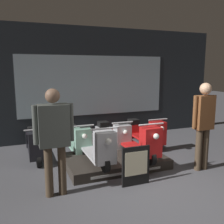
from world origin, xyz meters
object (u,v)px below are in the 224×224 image
at_px(scooter_backrow_0, 36,144).
at_px(scooter_display_right, 135,140).
at_px(person_right_browsing, 204,120).
at_px(person_left_browsing, 54,133).
at_px(scooter_display_left, 94,145).
at_px(scooter_backrow_1, 76,139).
at_px(scooter_backrow_3, 145,132).
at_px(scooter_backrow_2, 112,136).
at_px(price_sign_board, 136,166).

bearing_deg(scooter_backrow_0, scooter_display_right, -30.50).
bearing_deg(person_right_browsing, person_left_browsing, 180.00).
distance_m(scooter_display_left, scooter_backrow_1, 1.19).
distance_m(scooter_display_left, person_left_browsing, 1.33).
height_order(scooter_display_left, person_left_browsing, person_left_browsing).
xyz_separation_m(scooter_backrow_3, person_right_browsing, (0.22, -1.99, 0.71)).
distance_m(scooter_backrow_0, scooter_backrow_2, 1.90).
bearing_deg(scooter_backrow_1, person_right_browsing, -43.09).
bearing_deg(scooter_backrow_3, person_left_browsing, -143.57).
distance_m(scooter_display_right, price_sign_board, 1.09).
bearing_deg(scooter_backrow_1, scooter_backrow_0, 180.00).
relative_size(scooter_backrow_3, person_right_browsing, 1.01).
height_order(scooter_backrow_1, price_sign_board, scooter_backrow_1).
xyz_separation_m(scooter_backrow_0, person_left_browsing, (0.16, -1.99, 0.73)).
relative_size(scooter_backrow_1, person_left_browsing, 1.03).
height_order(scooter_backrow_1, scooter_backrow_3, same).
height_order(scooter_backrow_0, person_right_browsing, person_right_browsing).
relative_size(scooter_display_left, person_right_browsing, 1.01).
relative_size(scooter_backrow_3, person_left_browsing, 1.03).
bearing_deg(scooter_backrow_1, person_left_browsing, -111.69).
height_order(scooter_backrow_1, scooter_backrow_2, same).
height_order(person_right_browsing, price_sign_board, person_right_browsing).
relative_size(scooter_backrow_0, person_right_browsing, 1.01).
bearing_deg(price_sign_board, scooter_backrow_0, 125.35).
relative_size(scooter_backrow_0, scooter_backrow_3, 1.00).
bearing_deg(scooter_backrow_2, scooter_display_left, -125.81).
height_order(scooter_backrow_2, person_right_browsing, person_right_browsing).
xyz_separation_m(scooter_display_right, scooter_backrow_3, (0.87, 1.17, -0.20)).
distance_m(scooter_display_left, scooter_display_right, 0.93).
distance_m(scooter_display_left, price_sign_board, 1.09).
bearing_deg(scooter_backrow_0, scooter_backrow_2, 0.00).
bearing_deg(scooter_backrow_1, scooter_display_right, -48.51).
bearing_deg(scooter_display_left, scooter_display_right, 0.00).
xyz_separation_m(scooter_backrow_2, price_sign_board, (-0.38, -2.14, 0.04)).
height_order(scooter_display_left, person_right_browsing, person_right_browsing).
xyz_separation_m(scooter_display_right, scooter_backrow_2, (-0.08, 1.17, -0.20)).
bearing_deg(person_left_browsing, person_right_browsing, 0.00).
height_order(scooter_backrow_2, scooter_backrow_3, same).
relative_size(scooter_backrow_2, price_sign_board, 2.52).
bearing_deg(scooter_backrow_3, person_right_browsing, -83.62).
distance_m(scooter_backrow_1, scooter_backrow_3, 1.90).
xyz_separation_m(scooter_backrow_2, person_left_browsing, (-1.74, -1.99, 0.73)).
bearing_deg(scooter_backrow_1, scooter_backrow_3, 0.00).
distance_m(scooter_backrow_2, scooter_backrow_3, 0.95).
distance_m(scooter_backrow_3, price_sign_board, 2.53).
height_order(scooter_display_left, scooter_backrow_1, scooter_display_left).
bearing_deg(scooter_backrow_2, scooter_backrow_3, 0.00).
relative_size(scooter_backrow_2, person_left_browsing, 1.03).
bearing_deg(scooter_backrow_2, price_sign_board, -100.16).
distance_m(scooter_backrow_0, scooter_backrow_3, 2.86).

